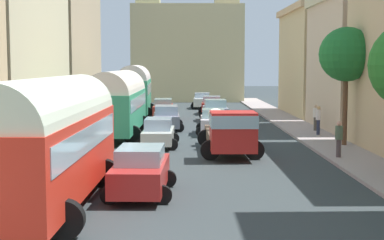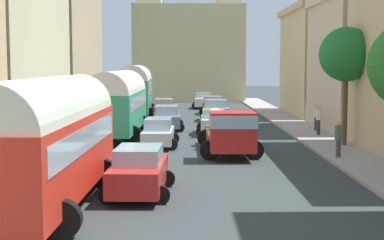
# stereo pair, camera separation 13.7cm
# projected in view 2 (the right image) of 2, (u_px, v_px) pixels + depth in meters

# --- Properties ---
(ground_plane) EXTENTS (154.00, 154.00, 0.00)m
(ground_plane) POSITION_uv_depth(u_px,v_px,m) (191.00, 133.00, 36.23)
(ground_plane) COLOR #333B3D
(sidewalk_left) EXTENTS (2.50, 70.00, 0.14)m
(sidewalk_left) POSITION_uv_depth(u_px,v_px,m) (75.00, 132.00, 36.15)
(sidewalk_left) COLOR #A6A1A0
(sidewalk_left) RESTS_ON ground
(sidewalk_right) EXTENTS (2.50, 70.00, 0.14)m
(sidewalk_right) POSITION_uv_depth(u_px,v_px,m) (307.00, 132.00, 36.30)
(sidewalk_right) COLOR #A59693
(sidewalk_right) RESTS_ON ground
(building_left_2) EXTENTS (4.65, 13.88, 12.91)m
(building_left_2) POSITION_uv_depth(u_px,v_px,m) (9.00, 27.00, 33.57)
(building_left_2) COLOR beige
(building_left_2) RESTS_ON ground
(building_left_3) EXTENTS (5.39, 14.89, 13.93)m
(building_left_3) POSITION_uv_depth(u_px,v_px,m) (60.00, 32.00, 48.82)
(building_left_3) COLOR tan
(building_left_3) RESTS_ON ground
(building_right_2) EXTENTS (4.73, 9.41, 8.97)m
(building_right_2) POSITION_uv_depth(u_px,v_px,m) (355.00, 61.00, 37.42)
(building_right_2) COLOR beige
(building_right_2) RESTS_ON ground
(building_right_3) EXTENTS (6.47, 11.41, 9.09)m
(building_right_3) POSITION_uv_depth(u_px,v_px,m) (326.00, 61.00, 48.62)
(building_right_3) COLOR #D8BB84
(building_right_3) RESTS_ON ground
(distant_church) EXTENTS (12.79, 7.10, 20.55)m
(distant_church) POSITION_uv_depth(u_px,v_px,m) (189.00, 43.00, 67.61)
(distant_church) COLOR tan
(distant_church) RESTS_ON ground
(parked_bus_0) EXTENTS (3.43, 9.85, 3.95)m
(parked_bus_0) POSITION_uv_depth(u_px,v_px,m) (47.00, 137.00, 17.18)
(parked_bus_0) COLOR red
(parked_bus_0) RESTS_ON ground
(parked_bus_1) EXTENTS (3.48, 9.63, 3.93)m
(parked_bus_1) POSITION_uv_depth(u_px,v_px,m) (118.00, 101.00, 34.25)
(parked_bus_1) COLOR #308F65
(parked_bus_1) RESTS_ON ground
(parked_bus_2) EXTENTS (3.35, 8.05, 4.23)m
(parked_bus_2) POSITION_uv_depth(u_px,v_px,m) (135.00, 88.00, 46.79)
(parked_bus_2) COLOR #328F66
(parked_bus_2) RESTS_ON ground
(cargo_truck_0) EXTENTS (2.93, 7.10, 2.21)m
(cargo_truck_0) POSITION_uv_depth(u_px,v_px,m) (229.00, 131.00, 27.44)
(cargo_truck_0) COLOR red
(cargo_truck_0) RESTS_ON ground
(car_0) EXTENTS (2.22, 3.83, 1.58)m
(car_0) POSITION_uv_depth(u_px,v_px,m) (214.00, 122.00, 35.56)
(car_0) COLOR white
(car_0) RESTS_ON ground
(car_1) EXTENTS (2.38, 3.77, 1.65)m
(car_1) POSITION_uv_depth(u_px,v_px,m) (216.00, 110.00, 43.88)
(car_1) COLOR gray
(car_1) RESTS_ON ground
(car_2) EXTENTS (2.40, 3.76, 1.55)m
(car_2) POSITION_uv_depth(u_px,v_px,m) (213.00, 105.00, 50.10)
(car_2) COLOR #B52B23
(car_2) RESTS_ON ground
(car_3) EXTENTS (2.30, 3.78, 1.52)m
(car_3) POSITION_uv_depth(u_px,v_px,m) (203.00, 101.00, 56.38)
(car_3) COLOR silver
(car_3) RESTS_ON ground
(car_4) EXTENTS (2.34, 4.15, 1.61)m
(car_4) POSITION_uv_depth(u_px,v_px,m) (139.00, 171.00, 19.08)
(car_4) COLOR red
(car_4) RESTS_ON ground
(car_5) EXTENTS (2.17, 3.94, 1.51)m
(car_5) POSITION_uv_depth(u_px,v_px,m) (158.00, 133.00, 30.20)
(car_5) COLOR silver
(car_5) RESTS_ON ground
(car_6) EXTENTS (2.35, 4.07, 1.61)m
(car_6) POSITION_uv_depth(u_px,v_px,m) (167.00, 118.00, 37.96)
(car_6) COLOR gray
(car_6) RESTS_ON ground
(car_7) EXTENTS (2.16, 4.32, 1.61)m
(car_7) POSITION_uv_depth(u_px,v_px,m) (164.00, 109.00, 45.49)
(car_7) COLOR #B6342A
(car_7) RESTS_ON ground
(pedestrian_0) EXTENTS (0.38, 0.38, 1.85)m
(pedestrian_0) POSITION_uv_depth(u_px,v_px,m) (319.00, 119.00, 34.24)
(pedestrian_0) COLOR #2B3049
(pedestrian_0) RESTS_ON ground
(pedestrian_1) EXTENTS (0.49, 0.49, 1.78)m
(pedestrian_1) POSITION_uv_depth(u_px,v_px,m) (316.00, 117.00, 36.36)
(pedestrian_1) COLOR #473F36
(pedestrian_1) RESTS_ON ground
(pedestrian_4) EXTENTS (0.43, 0.43, 1.77)m
(pedestrian_4) POSITION_uv_depth(u_px,v_px,m) (339.00, 138.00, 26.00)
(pedestrian_4) COLOR #514345
(pedestrian_4) RESTS_ON ground
(roadside_tree_2) EXTENTS (2.80, 2.80, 6.23)m
(roadside_tree_2) POSITION_uv_depth(u_px,v_px,m) (346.00, 55.00, 29.60)
(roadside_tree_2) COLOR brown
(roadside_tree_2) RESTS_ON ground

